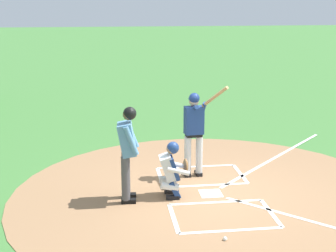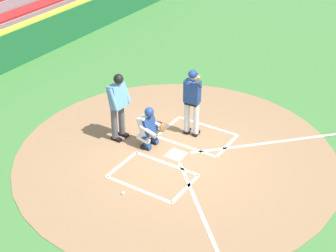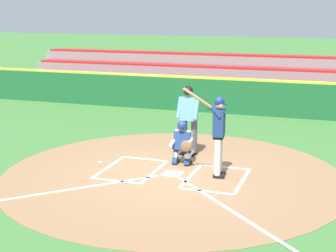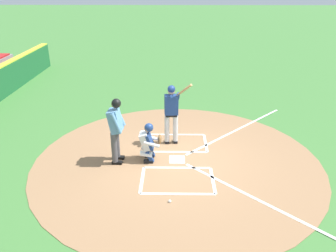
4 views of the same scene
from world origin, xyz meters
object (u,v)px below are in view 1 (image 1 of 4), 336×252
object	(u,v)px
batter	(194,128)
baseball	(225,239)
plate_umpire	(127,148)
catcher	(172,168)

from	to	relation	value
batter	baseball	bearing A→B (deg)	-0.54
batter	plate_umpire	size ratio (longest dim) A/B	1.14
catcher	plate_umpire	xyz separation A→B (m)	(0.11, -0.87, 0.49)
plate_umpire	baseball	xyz separation A→B (m)	(1.85, 1.47, -1.04)
baseball	catcher	bearing A→B (deg)	-162.92
batter	catcher	xyz separation A→B (m)	(1.04, -0.63, -0.51)
batter	plate_umpire	distance (m)	1.89
catcher	plate_umpire	bearing A→B (deg)	-82.97
catcher	plate_umpire	distance (m)	1.00
batter	plate_umpire	xyz separation A→B (m)	(1.15, -1.50, -0.02)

